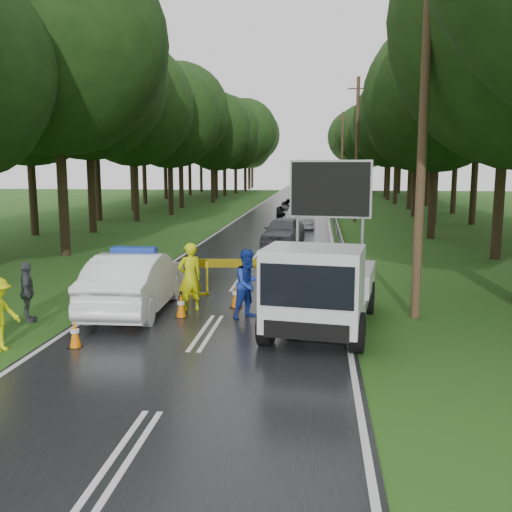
# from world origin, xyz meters

# --- Properties ---
(ground) EXTENTS (160.00, 160.00, 0.00)m
(ground) POSITION_xyz_m (0.00, 0.00, 0.00)
(ground) COLOR #204914
(ground) RESTS_ON ground
(road) EXTENTS (7.00, 140.00, 0.02)m
(road) POSITION_xyz_m (0.00, 30.00, 0.01)
(road) COLOR black
(road) RESTS_ON ground
(guardrail) EXTENTS (0.12, 60.06, 0.70)m
(guardrail) POSITION_xyz_m (3.70, 29.67, 0.55)
(guardrail) COLOR gray
(guardrail) RESTS_ON ground
(utility_pole_near) EXTENTS (1.40, 0.24, 10.00)m
(utility_pole_near) POSITION_xyz_m (5.20, 2.00, 5.06)
(utility_pole_near) COLOR #4B3622
(utility_pole_near) RESTS_ON ground
(utility_pole_mid) EXTENTS (1.40, 0.24, 10.00)m
(utility_pole_mid) POSITION_xyz_m (5.20, 28.00, 5.06)
(utility_pole_mid) COLOR #4B3622
(utility_pole_mid) RESTS_ON ground
(utility_pole_far) EXTENTS (1.40, 0.24, 10.00)m
(utility_pole_far) POSITION_xyz_m (5.20, 54.00, 5.06)
(utility_pole_far) COLOR #4B3622
(utility_pole_far) RESTS_ON ground
(police_sedan) EXTENTS (1.88, 5.00, 1.79)m
(police_sedan) POSITION_xyz_m (-2.33, 1.80, 0.82)
(police_sedan) COLOR white
(police_sedan) RESTS_ON ground
(work_truck) EXTENTS (2.96, 5.36, 4.06)m
(work_truck) POSITION_xyz_m (2.72, 0.50, 1.10)
(work_truck) COLOR gray
(work_truck) RESTS_ON ground
(barrier) EXTENTS (2.77, 0.30, 1.15)m
(barrier) POSITION_xyz_m (0.04, 4.00, 0.87)
(barrier) COLOR yellow
(barrier) RESTS_ON ground
(officer) EXTENTS (0.83, 0.77, 1.90)m
(officer) POSITION_xyz_m (-0.85, 2.00, 0.95)
(officer) COLOR #D0DE0C
(officer) RESTS_ON ground
(civilian) EXTENTS (1.12, 1.11, 1.83)m
(civilian) POSITION_xyz_m (0.84, 1.47, 0.91)
(civilian) COLOR #1834A1
(civilian) RESTS_ON ground
(bystander_mid) EXTENTS (0.74, 0.99, 1.56)m
(bystander_mid) POSITION_xyz_m (-4.74, 0.49, 0.78)
(bystander_mid) COLOR #464A4E
(bystander_mid) RESTS_ON ground
(queue_car_first) EXTENTS (2.26, 4.44, 1.45)m
(queue_car_first) POSITION_xyz_m (0.90, 15.17, 0.73)
(queue_car_first) COLOR #3B3C42
(queue_car_first) RESTS_ON ground
(queue_car_second) EXTENTS (2.05, 4.99, 1.44)m
(queue_car_second) POSITION_xyz_m (1.39, 24.18, 0.72)
(queue_car_second) COLOR #A7AAAF
(queue_car_second) RESTS_ON ground
(queue_car_third) EXTENTS (2.65, 5.50, 1.51)m
(queue_car_third) POSITION_xyz_m (0.86, 30.18, 0.75)
(queue_car_third) COLOR black
(queue_car_third) RESTS_ON ground
(queue_car_fourth) EXTENTS (1.52, 4.01, 1.31)m
(queue_car_fourth) POSITION_xyz_m (1.08, 36.18, 0.65)
(queue_car_fourth) COLOR #45484D
(queue_car_fourth) RESTS_ON ground
(cone_near_left) EXTENTS (0.30, 0.30, 0.65)m
(cone_near_left) POSITION_xyz_m (-2.65, -1.44, 0.31)
(cone_near_left) COLOR black
(cone_near_left) RESTS_ON ground
(cone_center) EXTENTS (0.31, 0.31, 0.67)m
(cone_center) POSITION_xyz_m (-0.94, 1.29, 0.32)
(cone_center) COLOR black
(cone_center) RESTS_ON ground
(cone_far) EXTENTS (0.34, 0.34, 0.72)m
(cone_far) POSITION_xyz_m (0.36, 2.50, 0.35)
(cone_far) COLOR black
(cone_far) RESTS_ON ground
(cone_left_mid) EXTENTS (0.38, 0.38, 0.81)m
(cone_left_mid) POSITION_xyz_m (-2.09, 0.50, 0.39)
(cone_left_mid) COLOR black
(cone_left_mid) RESTS_ON ground
(cone_right) EXTENTS (0.32, 0.32, 0.67)m
(cone_right) POSITION_xyz_m (3.45, 1.50, 0.32)
(cone_right) COLOR black
(cone_right) RESTS_ON ground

